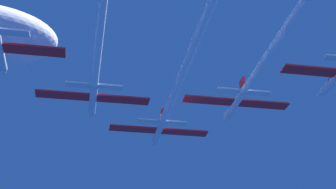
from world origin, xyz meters
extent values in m
cylinder|color=white|center=(0.27, -0.23, -0.54)|extent=(1.20, 10.95, 1.20)
cone|color=white|center=(0.27, 6.45, -0.54)|extent=(1.18, 2.41, 1.18)
ellipsoid|color=black|center=(0.27, 2.18, -0.03)|extent=(0.84, 2.19, 0.60)
cube|color=red|center=(-4.49, -0.78, -0.54)|extent=(8.32, 2.41, 0.26)
cube|color=red|center=(5.03, -0.78, -0.54)|extent=(8.32, 2.41, 0.26)
cube|color=red|center=(0.27, -4.61, 0.94)|extent=(0.32, 1.97, 1.75)
cube|color=white|center=(-2.20, -4.83, -0.54)|extent=(3.74, 1.44, 0.26)
cube|color=white|center=(2.74, -4.83, -0.54)|extent=(3.74, 1.44, 0.26)
cylinder|color=white|center=(0.27, -23.58, -0.54)|extent=(1.08, 35.76, 1.08)
cylinder|color=white|center=(-12.08, -11.84, -0.48)|extent=(1.20, 10.95, 1.20)
cone|color=white|center=(-12.08, -5.16, -0.48)|extent=(1.18, 2.41, 1.18)
ellipsoid|color=black|center=(-12.08, -9.43, 0.03)|extent=(0.84, 2.19, 0.60)
cube|color=red|center=(-16.84, -12.38, -0.48)|extent=(8.32, 2.41, 0.26)
cube|color=red|center=(-7.31, -12.38, -0.48)|extent=(8.32, 2.41, 0.26)
cube|color=red|center=(-12.08, -16.22, 1.00)|extent=(0.32, 1.97, 1.75)
cube|color=white|center=(-14.55, -16.44, -0.48)|extent=(3.74, 1.44, 0.26)
cube|color=white|center=(-9.60, -16.44, -0.48)|extent=(3.74, 1.44, 0.26)
cylinder|color=white|center=(-12.08, -33.19, -0.48)|extent=(1.08, 31.76, 1.08)
cylinder|color=white|center=(11.43, -11.80, 0.58)|extent=(1.20, 10.95, 1.20)
cone|color=white|center=(11.43, -5.12, 0.58)|extent=(1.18, 2.41, 1.18)
ellipsoid|color=black|center=(11.43, -9.39, 1.09)|extent=(0.84, 2.19, 0.60)
cube|color=red|center=(6.66, -12.34, 0.58)|extent=(8.32, 2.41, 0.26)
cube|color=red|center=(16.19, -12.34, 0.58)|extent=(8.32, 2.41, 0.26)
cube|color=red|center=(11.43, -16.18, 2.05)|extent=(0.32, 1.97, 1.75)
cube|color=white|center=(8.95, -16.40, 0.58)|extent=(3.74, 1.44, 0.26)
cube|color=white|center=(13.90, -16.40, 0.58)|extent=(3.74, 1.44, 0.26)
cylinder|color=white|center=(11.43, -34.34, 0.58)|extent=(1.08, 34.15, 1.08)
cone|color=white|center=(-25.30, -17.14, 0.19)|extent=(1.18, 2.41, 1.18)
ellipsoid|color=black|center=(-25.30, -21.41, 0.70)|extent=(0.84, 2.19, 0.60)
cube|color=red|center=(-20.54, -24.36, 0.19)|extent=(8.32, 2.41, 0.26)
cube|color=white|center=(-22.83, -28.42, 0.19)|extent=(3.74, 1.44, 0.26)
cone|color=white|center=(23.68, -17.78, 0.38)|extent=(1.18, 2.41, 1.18)
ellipsoid|color=black|center=(23.68, -22.05, 0.90)|extent=(0.84, 2.19, 0.60)
cube|color=red|center=(18.92, -25.01, 0.38)|extent=(8.32, 2.41, 0.26)
camera|label=1|loc=(-13.13, -88.11, -37.21)|focal=56.45mm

